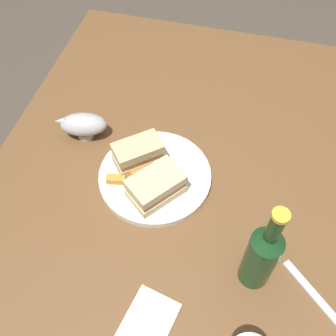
# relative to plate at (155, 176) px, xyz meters

# --- Properties ---
(ground_plane) EXTENTS (6.00, 6.00, 0.00)m
(ground_plane) POSITION_rel_plate_xyz_m (-0.03, 0.06, -0.73)
(ground_plane) COLOR #4C4238
(dining_table) EXTENTS (1.20, 0.94, 0.72)m
(dining_table) POSITION_rel_plate_xyz_m (-0.03, 0.06, -0.37)
(dining_table) COLOR brown
(dining_table) RESTS_ON ground
(plate) EXTENTS (0.27, 0.27, 0.02)m
(plate) POSITION_rel_plate_xyz_m (0.00, 0.00, 0.00)
(plate) COLOR silver
(plate) RESTS_ON dining_table
(sandwich_half_left) EXTENTS (0.12, 0.13, 0.06)m
(sandwich_half_left) POSITION_rel_plate_xyz_m (-0.03, -0.05, 0.04)
(sandwich_half_left) COLOR #CCB284
(sandwich_half_left) RESTS_ON plate
(sandwich_half_right) EXTENTS (0.14, 0.14, 0.06)m
(sandwich_half_right) POSITION_rel_plate_xyz_m (0.05, 0.02, 0.04)
(sandwich_half_right) COLOR beige
(sandwich_half_right) RESTS_ON plate
(potato_wedge_front) EXTENTS (0.06, 0.04, 0.02)m
(potato_wedge_front) POSITION_rel_plate_xyz_m (-0.00, -0.05, 0.02)
(potato_wedge_front) COLOR gold
(potato_wedge_front) RESTS_ON plate
(potato_wedge_middle) EXTENTS (0.05, 0.04, 0.02)m
(potato_wedge_middle) POSITION_rel_plate_xyz_m (0.01, -0.04, 0.02)
(potato_wedge_middle) COLOR #B77F33
(potato_wedge_middle) RESTS_ON plate
(potato_wedge_back) EXTENTS (0.03, 0.05, 0.02)m
(potato_wedge_back) POSITION_rel_plate_xyz_m (0.04, -0.08, 0.02)
(potato_wedge_back) COLOR gold
(potato_wedge_back) RESTS_ON plate
(gravy_boat) EXTENTS (0.09, 0.14, 0.07)m
(gravy_boat) POSITION_rel_plate_xyz_m (-0.09, -0.21, 0.03)
(gravy_boat) COLOR #B7B7BC
(gravy_boat) RESTS_ON dining_table
(cider_bottle) EXTENTS (0.06, 0.06, 0.26)m
(cider_bottle) POSITION_rel_plate_xyz_m (0.18, 0.26, 0.09)
(cider_bottle) COLOR #19421E
(cider_bottle) RESTS_ON dining_table
(napkin) EXTENTS (0.13, 0.11, 0.01)m
(napkin) POSITION_rel_plate_xyz_m (0.33, 0.08, -0.00)
(napkin) COLOR white
(napkin) RESTS_ON dining_table
(fork) EXTENTS (0.13, 0.14, 0.01)m
(fork) POSITION_rel_plate_xyz_m (0.20, 0.39, -0.01)
(fork) COLOR silver
(fork) RESTS_ON dining_table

